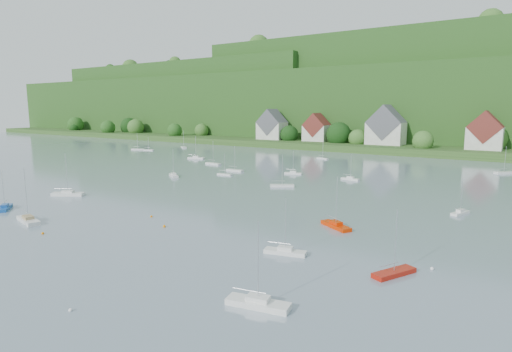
% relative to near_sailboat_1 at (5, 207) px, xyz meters
% --- Properties ---
extents(far_shore_strip, '(600.00, 60.00, 3.00)m').
position_rel_near_sailboat_1_xyz_m(far_shore_strip, '(22.41, 165.05, 1.08)').
color(far_shore_strip, '#284A1B').
rests_on(far_shore_strip, ground).
extents(forested_ridge, '(620.00, 181.22, 69.89)m').
position_rel_near_sailboat_1_xyz_m(forested_ridge, '(22.81, 233.62, 22.46)').
color(forested_ridge, '#204516').
rests_on(forested_ridge, ground).
extents(village_building_0, '(14.00, 10.40, 16.00)m').
position_rel_near_sailboat_1_xyz_m(village_building_0, '(-32.59, 152.05, 9.09)').
color(village_building_0, beige).
rests_on(village_building_0, far_shore_strip).
extents(village_building_1, '(12.00, 9.36, 14.00)m').
position_rel_near_sailboat_1_xyz_m(village_building_1, '(-7.59, 154.05, 8.33)').
color(village_building_1, beige).
rests_on(village_building_1, far_shore_strip).
extents(village_building_2, '(16.00, 11.44, 18.00)m').
position_rel_near_sailboat_1_xyz_m(village_building_2, '(27.41, 153.05, 9.85)').
color(village_building_2, beige).
rests_on(village_building_2, far_shore_strip).
extents(village_building_3, '(13.00, 10.40, 15.50)m').
position_rel_near_sailboat_1_xyz_m(village_building_3, '(67.41, 151.05, 9.01)').
color(village_building_3, beige).
rests_on(village_building_3, far_shore_strip).
extents(near_sailboat_1, '(5.46, 4.77, 7.68)m').
position_rel_near_sailboat_1_xyz_m(near_sailboat_1, '(0.00, 0.00, 0.00)').
color(near_sailboat_1, '#154B9C').
rests_on(near_sailboat_1, ground).
extents(near_sailboat_2, '(7.20, 3.44, 9.36)m').
position_rel_near_sailboat_1_xyz_m(near_sailboat_2, '(13.08, -2.49, 0.05)').
color(near_sailboat_2, white).
rests_on(near_sailboat_2, ground).
extents(near_sailboat_3, '(5.89, 2.91, 7.66)m').
position_rel_near_sailboat_1_xyz_m(near_sailboat_3, '(57.62, 8.14, -0.00)').
color(near_sailboat_3, white).
rests_on(near_sailboat_3, ground).
extents(near_sailboat_4, '(6.69, 3.04, 8.72)m').
position_rel_near_sailboat_1_xyz_m(near_sailboat_4, '(62.91, -6.54, 0.03)').
color(near_sailboat_4, white).
rests_on(near_sailboat_4, ground).
extents(near_sailboat_5, '(6.28, 4.78, 8.48)m').
position_rel_near_sailboat_1_xyz_m(near_sailboat_5, '(58.28, 23.69, 0.02)').
color(near_sailboat_5, red).
rests_on(near_sailboat_5, ground).
extents(near_sailboat_6, '(7.05, 5.32, 9.50)m').
position_rel_near_sailboat_1_xyz_m(near_sailboat_6, '(-1.79, 14.36, 0.05)').
color(near_sailboat_6, white).
rests_on(near_sailboat_6, ground).
extents(near_sailboat_7, '(4.06, 5.98, 7.91)m').
position_rel_near_sailboat_1_xyz_m(near_sailboat_7, '(71.82, 8.93, -0.08)').
color(near_sailboat_7, '#A4170B').
rests_on(near_sailboat_7, ground).
extents(mooring_buoy_0, '(0.41, 0.41, 0.41)m').
position_rel_near_sailboat_1_xyz_m(mooring_buoy_0, '(21.69, -4.87, -0.42)').
color(mooring_buoy_0, '#FE8500').
rests_on(mooring_buoy_0, ground).
extents(mooring_buoy_1, '(0.38, 0.38, 0.38)m').
position_rel_near_sailboat_1_xyz_m(mooring_buoy_1, '(48.32, -17.32, -0.42)').
color(mooring_buoy_1, white).
rests_on(mooring_buoy_1, ground).
extents(mooring_buoy_2, '(0.46, 0.46, 0.46)m').
position_rel_near_sailboat_1_xyz_m(mooring_buoy_2, '(34.58, 8.40, -0.42)').
color(mooring_buoy_2, '#FE8500').
rests_on(mooring_buoy_2, ground).
extents(mooring_buoy_3, '(0.40, 0.40, 0.40)m').
position_rel_near_sailboat_1_xyz_m(mooring_buoy_3, '(27.93, 11.69, -0.42)').
color(mooring_buoy_3, '#FE8500').
rests_on(mooring_buoy_3, ground).
extents(mooring_buoy_4, '(0.44, 0.44, 0.44)m').
position_rel_near_sailboat_1_xyz_m(mooring_buoy_4, '(75.19, 13.20, -0.42)').
color(mooring_buoy_4, white).
rests_on(mooring_buoy_4, ground).
extents(far_sailboat_cluster, '(206.22, 73.72, 8.71)m').
position_rel_near_sailboat_1_xyz_m(far_sailboat_cluster, '(25.82, 80.45, -0.05)').
color(far_sailboat_cluster, white).
rests_on(far_sailboat_cluster, ground).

